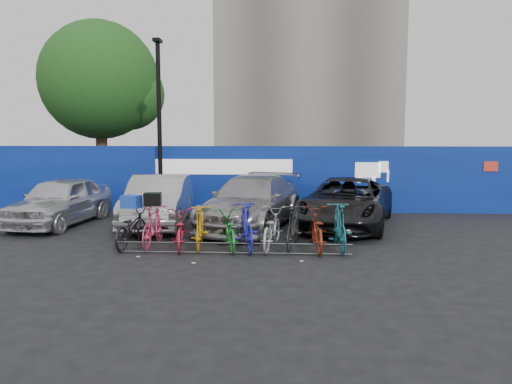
# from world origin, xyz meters

# --- Properties ---
(ground) EXTENTS (100.00, 100.00, 0.00)m
(ground) POSITION_xyz_m (0.00, 0.00, 0.00)
(ground) COLOR black
(ground) RESTS_ON ground
(hoarding) EXTENTS (22.00, 0.18, 2.40)m
(hoarding) POSITION_xyz_m (0.01, 6.00, 1.20)
(hoarding) COLOR navy
(hoarding) RESTS_ON ground
(tree) EXTENTS (5.40, 5.20, 7.80)m
(tree) POSITION_xyz_m (-6.77, 10.06, 5.07)
(tree) COLOR #382314
(tree) RESTS_ON ground
(lamppost) EXTENTS (0.25, 0.50, 6.11)m
(lamppost) POSITION_xyz_m (-3.20, 5.40, 3.27)
(lamppost) COLOR black
(lamppost) RESTS_ON ground
(bike_rack) EXTENTS (5.60, 0.03, 0.30)m
(bike_rack) POSITION_xyz_m (-0.00, -0.60, 0.16)
(bike_rack) COLOR #595B60
(bike_rack) RESTS_ON ground
(car_0) EXTENTS (2.24, 4.59, 1.51)m
(car_0) POSITION_xyz_m (-5.82, 3.04, 0.75)
(car_0) COLOR silver
(car_0) RESTS_ON ground
(car_1) EXTENTS (2.05, 4.88, 1.57)m
(car_1) POSITION_xyz_m (-2.68, 3.00, 0.78)
(car_1) COLOR #A3A2A7
(car_1) RESTS_ON ground
(car_2) EXTENTS (3.50, 5.74, 1.55)m
(car_2) POSITION_xyz_m (0.20, 2.97, 0.78)
(car_2) COLOR #9E9DA1
(car_2) RESTS_ON ground
(car_3) EXTENTS (3.80, 5.82, 1.49)m
(car_3) POSITION_xyz_m (3.12, 3.20, 0.74)
(car_3) COLOR black
(car_3) RESTS_ON ground
(bike_0) EXTENTS (0.90, 1.96, 0.99)m
(bike_0) POSITION_xyz_m (-2.64, 0.12, 0.50)
(bike_0) COLOR black
(bike_0) RESTS_ON ground
(bike_1) EXTENTS (0.57, 1.79, 1.06)m
(bike_1) POSITION_xyz_m (-2.10, 0.14, 0.53)
(bike_1) COLOR #C83B61
(bike_1) RESTS_ON ground
(bike_2) EXTENTS (0.93, 1.87, 0.94)m
(bike_2) POSITION_xyz_m (-1.40, -0.05, 0.47)
(bike_2) COLOR #A81C32
(bike_2) RESTS_ON ground
(bike_3) EXTENTS (0.64, 1.78, 1.05)m
(bike_3) POSITION_xyz_m (-0.90, 0.06, 0.53)
(bike_3) COLOR orange
(bike_3) RESTS_ON ground
(bike_4) EXTENTS (1.05, 1.90, 0.94)m
(bike_4) POSITION_xyz_m (-0.17, -0.00, 0.47)
(bike_4) COLOR #1F7D2B
(bike_4) RESTS_ON ground
(bike_5) EXTENTS (0.96, 2.02, 1.17)m
(bike_5) POSITION_xyz_m (0.27, -0.06, 0.59)
(bike_5) COLOR #2224AF
(bike_5) RESTS_ON ground
(bike_6) EXTENTS (0.98, 2.00, 1.01)m
(bike_6) POSITION_xyz_m (0.89, 0.09, 0.50)
(bike_6) COLOR #A0A4A7
(bike_6) RESTS_ON ground
(bike_7) EXTENTS (0.80, 1.86, 1.08)m
(bike_7) POSITION_xyz_m (1.43, 0.11, 0.54)
(bike_7) COLOR black
(bike_7) RESTS_ON ground
(bike_8) EXTENTS (0.77, 1.98, 1.02)m
(bike_8) POSITION_xyz_m (1.99, 0.01, 0.51)
(bike_8) COLOR maroon
(bike_8) RESTS_ON ground
(bike_9) EXTENTS (0.61, 1.95, 1.16)m
(bike_9) POSITION_xyz_m (2.56, 0.03, 0.58)
(bike_9) COLOR #1A6168
(bike_9) RESTS_ON ground
(cargo_crate) EXTENTS (0.51, 0.44, 0.32)m
(cargo_crate) POSITION_xyz_m (-2.64, 0.12, 1.15)
(cargo_crate) COLOR blue
(cargo_crate) RESTS_ON bike_0
(cargo_topcase) EXTENTS (0.47, 0.43, 0.31)m
(cargo_topcase) POSITION_xyz_m (-2.10, 0.14, 1.22)
(cargo_topcase) COLOR black
(cargo_topcase) RESTS_ON bike_1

